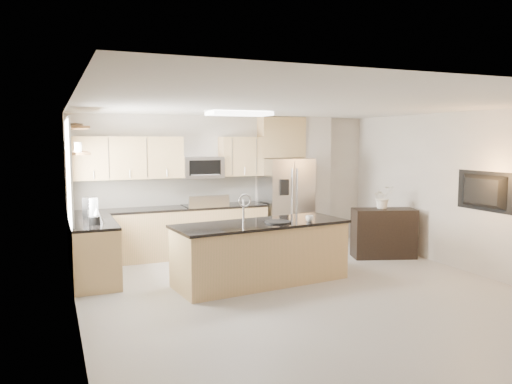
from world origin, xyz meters
name	(u,v)px	position (x,y,z in m)	size (l,w,h in m)	color
floor	(307,295)	(0.00, 0.00, 0.00)	(6.50, 6.50, 0.00)	#A09D99
ceiling	(309,106)	(0.00, 0.00, 2.60)	(6.00, 6.50, 0.02)	silver
wall_back	(229,183)	(0.00, 3.25, 1.30)	(6.00, 0.02, 2.60)	beige
wall_front	(512,251)	(0.00, -3.25, 1.30)	(6.00, 0.02, 2.60)	beige
wall_left	(75,215)	(-3.00, 0.00, 1.30)	(0.02, 6.50, 2.60)	beige
wall_right	(474,193)	(3.00, 0.00, 1.30)	(0.02, 6.50, 2.60)	beige
back_counter	(172,232)	(-1.23, 2.93, 0.47)	(3.55, 0.66, 1.44)	tan
left_counter	(94,251)	(-2.67, 1.85, 0.46)	(0.66, 1.50, 0.92)	tan
range	(205,229)	(-0.60, 2.92, 0.47)	(0.76, 0.64, 1.14)	black
upper_cabinets	(164,157)	(-1.30, 3.09, 1.83)	(3.50, 0.33, 0.75)	tan
microwave	(202,167)	(-0.60, 3.04, 1.63)	(0.76, 0.40, 0.40)	#B2B2B4
refrigerator	(286,203)	(1.06, 2.87, 0.89)	(0.92, 0.78, 1.78)	#B2B2B4
partition_column	(314,181)	(1.82, 3.10, 1.30)	(0.60, 0.30, 2.60)	beige
window	(69,174)	(-2.98, 1.85, 1.65)	(0.04, 1.15, 1.65)	white
shelf_lower	(77,153)	(-2.85, 1.95, 1.95)	(0.30, 1.20, 0.04)	brown
shelf_upper	(76,128)	(-2.85, 1.95, 2.32)	(0.30, 1.20, 0.04)	brown
ceiling_fixture	(239,114)	(-0.40, 1.60, 2.56)	(1.00, 0.50, 0.06)	white
island	(261,252)	(-0.35, 0.80, 0.46)	(2.73, 1.24, 1.34)	tan
credenza	(384,233)	(2.35, 1.43, 0.45)	(1.12, 0.47, 0.89)	black
cup	(310,219)	(0.35, 0.59, 0.96)	(0.12, 0.12, 0.10)	white
platter	(278,222)	(-0.13, 0.69, 0.93)	(0.40, 0.40, 0.02)	black
blender	(94,213)	(-2.67, 1.55, 1.09)	(0.17, 0.17, 0.39)	black
kettle	(97,215)	(-2.62, 1.65, 1.04)	(0.21, 0.21, 0.27)	#B2B2B4
coffee_maker	(89,208)	(-2.70, 2.21, 1.07)	(0.21, 0.24, 0.32)	black
bowl	(75,125)	(-2.85, 2.31, 2.38)	(0.32, 0.32, 0.08)	#B2B2B4
flower_vase	(383,192)	(2.36, 1.50, 1.20)	(0.56, 0.49, 0.62)	silver
television	(480,191)	(2.91, -0.20, 1.35)	(1.08, 0.14, 0.62)	black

